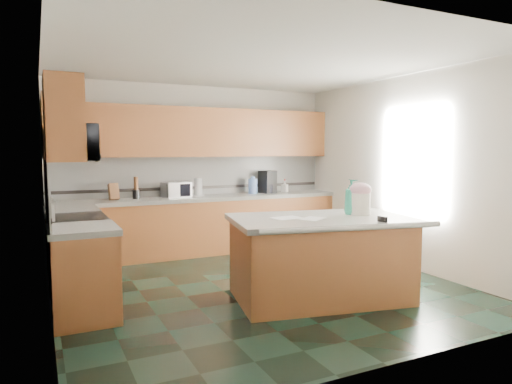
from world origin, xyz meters
TOP-DOWN VIEW (x-y plane):
  - floor at (0.00, 0.00)m, footprint 4.60×4.60m
  - ceiling at (0.00, 0.00)m, footprint 4.60×4.60m
  - wall_back at (0.00, 2.32)m, footprint 4.60×0.04m
  - wall_front at (0.00, -2.32)m, footprint 4.60×0.04m
  - wall_left at (-2.32, 0.00)m, footprint 0.04×4.60m
  - wall_right at (2.32, 0.00)m, footprint 0.04×4.60m
  - back_base_cab at (0.00, 2.00)m, footprint 4.60×0.60m
  - back_countertop at (0.00, 2.00)m, footprint 4.60×0.64m
  - back_upper_cab at (0.00, 2.13)m, footprint 4.60×0.33m
  - back_backsplash at (0.00, 2.29)m, footprint 4.60×0.02m
  - back_accent_band at (0.00, 2.28)m, footprint 4.60×0.01m
  - left_base_cab_rear at (-2.00, 1.29)m, footprint 0.60×0.82m
  - left_counter_rear at (-2.00, 1.29)m, footprint 0.64×0.82m
  - left_base_cab_front at (-2.00, -0.24)m, footprint 0.60×0.72m
  - left_counter_front at (-2.00, -0.24)m, footprint 0.64×0.72m
  - left_backsplash at (-2.29, 0.55)m, footprint 0.02×2.30m
  - left_accent_band at (-2.28, 0.55)m, footprint 0.01×2.30m
  - left_upper_cab_rear at (-2.13, 1.42)m, footprint 0.33×1.09m
  - left_upper_cab_front at (-2.13, -0.24)m, footprint 0.33×0.72m
  - range_body at (-2.00, 0.50)m, footprint 0.60×0.76m
  - range_oven_door at (-1.71, 0.50)m, footprint 0.02×0.68m
  - range_cooktop at (-2.00, 0.50)m, footprint 0.62×0.78m
  - range_handle at (-1.68, 0.50)m, footprint 0.02×0.66m
  - range_backguard at (-2.26, 0.50)m, footprint 0.06×0.76m
  - microwave at (-2.00, 0.50)m, footprint 0.50×0.73m
  - island_base at (0.43, -0.72)m, footprint 2.02×1.40m
  - island_top at (0.43, -0.72)m, footprint 2.13×1.52m
  - island_bullnose at (0.43, -1.30)m, footprint 1.92×0.44m
  - treat_jar at (0.94, -0.74)m, footprint 0.25×0.25m
  - treat_jar_lid at (0.94, -0.74)m, footprint 0.26×0.26m
  - treat_jar_knob at (0.94, -0.74)m, footprint 0.08×0.03m
  - treat_jar_knob_end_l at (0.90, -0.74)m, footprint 0.05×0.05m
  - treat_jar_knob_end_r at (0.99, -0.74)m, footprint 0.05×0.05m
  - soap_bottle_island at (0.86, -0.69)m, footprint 0.21×0.21m
  - paper_sheet_a at (0.28, -0.78)m, footprint 0.36×0.33m
  - paper_sheet_b at (0.06, -0.62)m, footprint 0.33×0.26m
  - clamp_body at (0.81, -1.28)m, footprint 0.05×0.11m
  - clamp_handle at (0.81, -1.35)m, footprint 0.02×0.08m
  - knife_block at (-1.37, 2.05)m, footprint 0.15×0.19m
  - utensil_crock at (-1.03, 2.08)m, footprint 0.11×0.11m
  - utensil_bundle at (-1.03, 2.08)m, footprint 0.06×0.06m
  - toaster_oven at (-0.42, 2.05)m, footprint 0.46×0.36m
  - toaster_oven_door at (-0.42, 1.92)m, footprint 0.37×0.01m
  - paper_towel at (-0.04, 2.10)m, footprint 0.13×0.13m
  - paper_towel_base at (-0.04, 2.10)m, footprint 0.19×0.19m
  - water_jug at (0.91, 2.06)m, footprint 0.15×0.15m
  - water_jug_neck at (0.91, 2.06)m, footprint 0.07×0.07m
  - coffee_maker at (1.21, 2.08)m, footprint 0.28×0.29m
  - coffee_carafe at (1.21, 2.02)m, footprint 0.16×0.16m
  - soap_bottle_back at (1.53, 2.05)m, footprint 0.13×0.13m
  - soap_back_cap at (1.53, 2.05)m, footprint 0.02×0.02m
  - window_light_proxy at (2.29, -0.20)m, footprint 0.02×1.40m

SIDE VIEW (x-z plane):
  - floor at x=0.00m, z-range 0.00..0.00m
  - range_oven_door at x=-1.71m, z-range 0.12..0.68m
  - back_base_cab at x=0.00m, z-range 0.00..0.86m
  - left_base_cab_rear at x=-2.00m, z-range 0.00..0.86m
  - left_base_cab_front at x=-2.00m, z-range 0.00..0.86m
  - island_base at x=0.43m, z-range 0.00..0.86m
  - range_body at x=-2.00m, z-range 0.00..0.88m
  - range_handle at x=-1.68m, z-range 0.77..0.79m
  - back_countertop at x=0.00m, z-range 0.86..0.92m
  - left_counter_rear at x=-2.00m, z-range 0.86..0.92m
  - left_counter_front at x=-2.00m, z-range 0.86..0.92m
  - island_top at x=0.43m, z-range 0.86..0.92m
  - island_bullnose at x=0.43m, z-range 0.86..0.92m
  - range_cooktop at x=-2.00m, z-range 0.88..0.92m
  - clamp_handle at x=0.81m, z-range 0.90..0.92m
  - paper_sheet_a at x=0.28m, z-range 0.92..0.92m
  - paper_sheet_b at x=0.06m, z-range 0.92..0.92m
  - paper_towel_base at x=-0.04m, z-range 0.92..0.93m
  - clamp_body at x=0.81m, z-range 0.88..0.98m
  - utensil_crock at x=-1.03m, z-range 0.92..1.06m
  - coffee_carafe at x=1.21m, z-range 0.92..1.08m
  - range_backguard at x=-2.26m, z-range 0.93..1.11m
  - soap_bottle_back at x=1.53m, z-range 0.92..1.12m
  - toaster_oven at x=-0.42m, z-range 0.92..1.16m
  - toaster_oven_door at x=-0.42m, z-range 0.94..1.14m
  - back_accent_band at x=0.00m, z-range 1.02..1.06m
  - left_accent_band at x=-2.28m, z-range 1.02..1.06m
  - knife_block at x=-1.37m, z-range 0.91..1.17m
  - treat_jar at x=0.94m, z-range 0.92..1.17m
  - water_jug at x=0.91m, z-range 0.92..1.17m
  - paper_towel at x=-0.04m, z-range 0.92..1.20m
  - coffee_maker at x=1.21m, z-range 0.92..1.30m
  - soap_bottle_island at x=0.86m, z-range 0.92..1.32m
  - soap_back_cap at x=1.53m, z-range 1.12..1.15m
  - utensil_bundle at x=-1.03m, z-range 1.06..1.26m
  - water_jug_neck at x=0.91m, z-range 1.17..1.21m
  - treat_jar_lid at x=0.94m, z-range 1.13..1.29m
  - back_backsplash at x=0.00m, z-range 0.92..1.55m
  - left_backsplash at x=-2.29m, z-range 0.92..1.55m
  - treat_jar_knob at x=0.94m, z-range 1.25..1.28m
  - treat_jar_knob_end_l at x=0.90m, z-range 1.24..1.28m
  - treat_jar_knob_end_r at x=0.99m, z-range 1.24..1.28m
  - wall_back at x=0.00m, z-range 0.00..2.70m
  - wall_front at x=0.00m, z-range 0.00..2.70m
  - wall_left at x=-2.32m, z-range 0.00..2.70m
  - wall_right at x=2.32m, z-range 0.00..2.70m
  - window_light_proxy at x=2.29m, z-range 0.95..2.05m
  - microwave at x=-2.00m, z-range 1.53..1.94m
  - back_upper_cab at x=0.00m, z-range 1.55..2.33m
  - left_upper_cab_rear at x=-2.13m, z-range 1.55..2.33m
  - left_upper_cab_front at x=-2.13m, z-range 1.55..2.33m
  - ceiling at x=0.00m, z-range 2.70..2.70m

